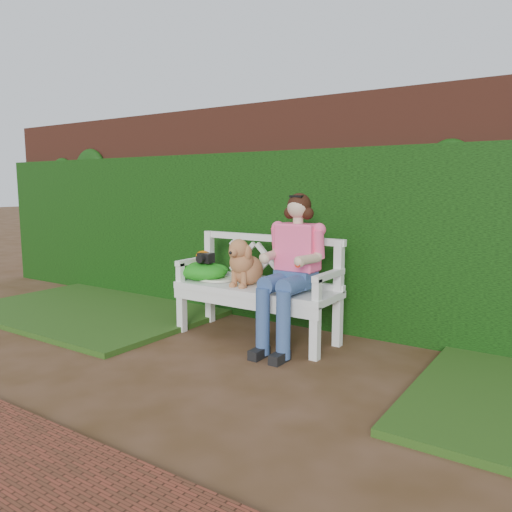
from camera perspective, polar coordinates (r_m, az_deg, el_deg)
The scene contains 11 objects.
ground at distance 3.54m, azimuth -3.85°, elevation -14.64°, with size 60.00×60.00×0.00m, color #3B2610.
brick_wall at distance 4.92m, azimuth 9.74°, elevation 4.83°, with size 10.00×0.30×2.20m, color #5C2B1E.
ivy_hedge at distance 4.74m, azimuth 8.58°, elevation 1.70°, with size 10.00×0.18×1.70m, color #195810.
grass_left at distance 5.77m, azimuth -17.45°, elevation -5.77°, with size 2.60×2.00×0.05m, color #1C3815.
garden_bench at distance 4.50m, azimuth -0.00°, elevation -6.45°, with size 1.58×0.60×0.48m, color white, non-canonical shape.
seated_woman at distance 4.19m, azimuth 4.47°, elevation -2.27°, with size 0.52×0.69×1.23m, color #E4366F, non-canonical shape.
dog at distance 4.44m, azimuth -1.19°, elevation -0.63°, with size 0.29×0.39×0.43m, color brown, non-canonical shape.
tennis_racket at distance 4.73m, azimuth -5.02°, elevation -2.56°, with size 0.69×0.29×0.03m, color silver, non-canonical shape.
green_bag at distance 4.76m, azimuth -6.14°, elevation -1.67°, with size 0.50×0.39×0.17m, color #256A2C, non-canonical shape.
camera_item at distance 4.68m, azimuth -5.74°, elevation -0.21°, with size 0.14×0.10×0.09m, color black.
baseball_glove at distance 4.76m, azimuth -6.01°, elevation -0.00°, with size 0.16×0.12×0.10m, color #C15200.
Camera 1 is at (2.01, -2.58, 1.36)m, focal length 35.00 mm.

